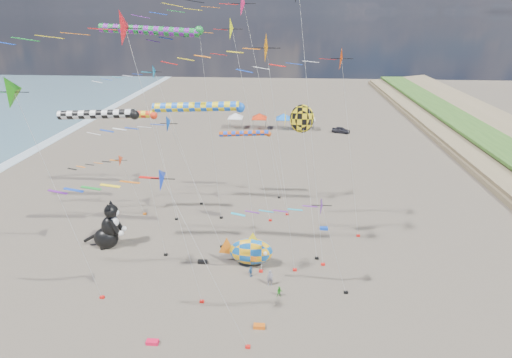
{
  "coord_description": "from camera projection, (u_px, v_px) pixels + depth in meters",
  "views": [
    {
      "loc": [
        4.14,
        -21.12,
        22.62
      ],
      "look_at": [
        1.75,
        12.0,
        8.7
      ],
      "focal_mm": 28.0,
      "sensor_mm": 36.0,
      "label": 1
    }
  ],
  "objects": [
    {
      "name": "windsock_4",
      "position": [
        102.0,
        115.0,
        34.89
      ],
      "size": [
        8.41,
        0.82,
        14.77
      ],
      "color": "black",
      "rests_on": "ground"
    },
    {
      "name": "delta_kite_6",
      "position": [
        159.0,
        127.0,
        36.95
      ],
      "size": [
        11.6,
        1.81,
        14.1
      ],
      "color": "blue",
      "rests_on": "ground"
    },
    {
      "name": "windsock_3",
      "position": [
        122.0,
        115.0,
        42.55
      ],
      "size": [
        9.46,
        0.81,
        12.9
      ],
      "color": "#F53314",
      "rests_on": "ground"
    },
    {
      "name": "person_adult",
      "position": [
        270.0,
        278.0,
        35.46
      ],
      "size": [
        0.57,
        0.38,
        1.55
      ],
      "primitive_type": "imported",
      "rotation": [
        0.0,
        0.0,
        -0.01
      ],
      "color": "slate",
      "rests_on": "ground"
    },
    {
      "name": "child_green",
      "position": [
        280.0,
        292.0,
        34.12
      ],
      "size": [
        0.54,
        0.45,
        1.02
      ],
      "primitive_type": "imported",
      "rotation": [
        0.0,
        0.0,
        0.13
      ],
      "color": "#1D7A18",
      "rests_on": "ground"
    },
    {
      "name": "parked_car",
      "position": [
        341.0,
        130.0,
        80.52
      ],
      "size": [
        3.91,
        2.55,
        1.24
      ],
      "primitive_type": "imported",
      "rotation": [
        0.0,
        0.0,
        1.24
      ],
      "color": "#26262D",
      "rests_on": "ground"
    },
    {
      "name": "delta_kite_7",
      "position": [
        108.0,
        163.0,
        45.93
      ],
      "size": [
        8.41,
        1.61,
        7.83
      ],
      "color": "#FF4B1E",
      "rests_on": "ground"
    },
    {
      "name": "delta_kite_1",
      "position": [
        337.0,
        61.0,
        36.65
      ],
      "size": [
        11.83,
        2.37,
        19.94
      ],
      "color": "#BE2F01",
      "rests_on": "ground"
    },
    {
      "name": "tent_row",
      "position": [
        272.0,
        114.0,
        82.32
      ],
      "size": [
        19.2,
        4.2,
        3.8
      ],
      "color": "silver",
      "rests_on": "ground"
    },
    {
      "name": "delta_kite_11",
      "position": [
        148.0,
        75.0,
        44.97
      ],
      "size": [
        11.03,
        1.83,
        17.35
      ],
      "color": "#1583B8",
      "rests_on": "ground"
    },
    {
      "name": "delta_kite_4",
      "position": [
        304.0,
        205.0,
        31.73
      ],
      "size": [
        9.47,
        1.74,
        9.7
      ],
      "color": "#5E1E99",
      "rests_on": "ground"
    },
    {
      "name": "kite_bag_1",
      "position": [
        152.0,
        342.0,
        29.39
      ],
      "size": [
        0.9,
        0.44,
        0.3
      ],
      "primitive_type": "cube",
      "color": "#EE103C",
      "rests_on": "ground"
    },
    {
      "name": "windsock_0",
      "position": [
        247.0,
        134.0,
        49.41
      ],
      "size": [
        7.81,
        0.7,
        9.08
      ],
      "color": "#C0450D",
      "rests_on": "ground"
    },
    {
      "name": "windsock_1",
      "position": [
        201.0,
        108.0,
        34.01
      ],
      "size": [
        9.27,
        0.85,
        15.58
      ],
      "color": "blue",
      "rests_on": "ground"
    },
    {
      "name": "kite_bag_0",
      "position": [
        324.0,
        228.0,
        44.85
      ],
      "size": [
        0.9,
        0.44,
        0.3
      ],
      "primitive_type": "cube",
      "color": "#1240B9",
      "rests_on": "ground"
    },
    {
      "name": "angelfish_kite",
      "position": [
        300.0,
        120.0,
        36.27
      ],
      "size": [
        3.74,
        3.02,
        14.98
      ],
      "color": "yellow",
      "rests_on": "ground"
    },
    {
      "name": "delta_kite_0",
      "position": [
        260.0,
        51.0,
        30.28
      ],
      "size": [
        10.58,
        2.44,
        21.38
      ],
      "color": "orange",
      "rests_on": "ground"
    },
    {
      "name": "kite_bag_2",
      "position": [
        259.0,
        326.0,
        30.88
      ],
      "size": [
        0.9,
        0.44,
        0.3
      ],
      "primitive_type": "cube",
      "color": "#D85C12",
      "rests_on": "ground"
    },
    {
      "name": "delta_kite_5",
      "position": [
        10.0,
        95.0,
        27.71
      ],
      "size": [
        10.82,
        2.5,
        18.79
      ],
      "color": "#218A13",
      "rests_on": "ground"
    },
    {
      "name": "delta_kite_2",
      "position": [
        243.0,
        6.0,
        39.5
      ],
      "size": [
        14.68,
        2.65,
        24.8
      ],
      "color": "#DB1B59",
      "rests_on": "ground"
    },
    {
      "name": "windsock_2",
      "position": [
        154.0,
        31.0,
        39.66
      ],
      "size": [
        11.71,
        0.89,
        21.38
      ],
      "color": "#177F2F",
      "rests_on": "ground"
    },
    {
      "name": "delta_kite_3",
      "position": [
        219.0,
        31.0,
        39.04
      ],
      "size": [
        12.75,
        2.36,
        22.35
      ],
      "color": "#EEFF0C",
      "rests_on": "ground"
    },
    {
      "name": "delta_kite_9",
      "position": [
        126.0,
        32.0,
        25.6
      ],
      "size": [
        12.93,
        2.42,
        22.99
      ],
      "color": "red",
      "rests_on": "ground"
    },
    {
      "name": "cat_inflatable",
      "position": [
        107.0,
        224.0,
        40.77
      ],
      "size": [
        3.9,
        2.14,
        5.12
      ],
      "primitive_type": null,
      "rotation": [
        0.0,
        0.0,
        0.07
      ],
      "color": "black",
      "rests_on": "ground"
    },
    {
      "name": "fish_inflatable",
      "position": [
        251.0,
        251.0,
        37.94
      ],
      "size": [
        5.57,
        2.29,
        3.7
      ],
      "color": "#125FB3",
      "rests_on": "ground"
    },
    {
      "name": "ground",
      "position": [
        219.0,
        355.0,
        28.45
      ],
      "size": [
        260.0,
        260.0,
        0.0
      ],
      "primitive_type": "plane",
      "color": "brown",
      "rests_on": "ground"
    },
    {
      "name": "kite_bag_3",
      "position": [
        203.0,
        262.0,
        38.84
      ],
      "size": [
        0.9,
        0.44,
        0.3
      ],
      "primitive_type": "cube",
      "color": "black",
      "rests_on": "ground"
    },
    {
      "name": "child_blue",
      "position": [
        251.0,
        271.0,
        36.79
      ],
      "size": [
        0.6,
        0.65,
        1.06
      ],
      "primitive_type": "imported",
      "rotation": [
        0.0,
        0.0,
        0.88
      ],
      "color": "#2A619E",
      "rests_on": "ground"
    },
    {
      "name": "delta_kite_8",
      "position": [
        152.0,
        188.0,
        24.59
      ],
      "size": [
        11.6,
        1.72,
        13.91
      ],
      "color": "#1434CA",
      "rests_on": "ground"
    }
  ]
}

